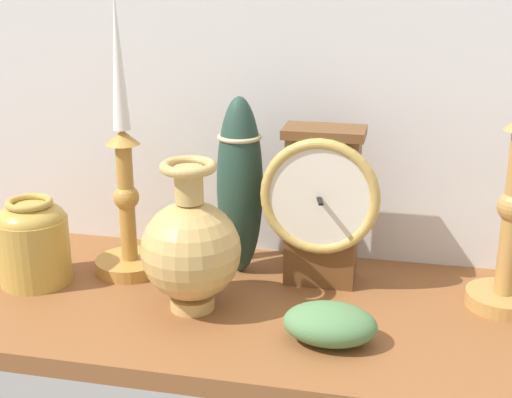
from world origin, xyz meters
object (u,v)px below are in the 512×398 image
Objects in this scene: brass_vase_jar at (34,239)px; mantel_clock at (322,203)px; tall_ceramic_vase at (240,186)px; brass_vase_bulbous at (191,248)px; candlestick_tall_left at (126,190)px.

mantel_clock is at bearing 11.25° from brass_vase_jar.
tall_ceramic_vase is at bearing 171.92° from mantel_clock.
tall_ceramic_vase reaches higher than brass_vase_bulbous.
brass_vase_jar is at bearing -168.75° from mantel_clock.
mantel_clock is 38.67cm from brass_vase_jar.
mantel_clock is at bearing 3.81° from candlestick_tall_left.
mantel_clock is at bearing 36.53° from brass_vase_bulbous.
candlestick_tall_left reaches higher than mantel_clock.
mantel_clock is 18.39cm from brass_vase_bulbous.
candlestick_tall_left is 15.59cm from tall_ceramic_vase.
brass_vase_jar is (-37.57, -7.47, -5.28)cm from mantel_clock.
brass_vase_bulbous is at bearing -8.16° from brass_vase_jar.
tall_ceramic_vase is (26.29, 9.08, 6.43)cm from brass_vase_jar.
candlestick_tall_left is at bearing 142.95° from brass_vase_bulbous.
candlestick_tall_left is at bearing 27.26° from brass_vase_jar.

